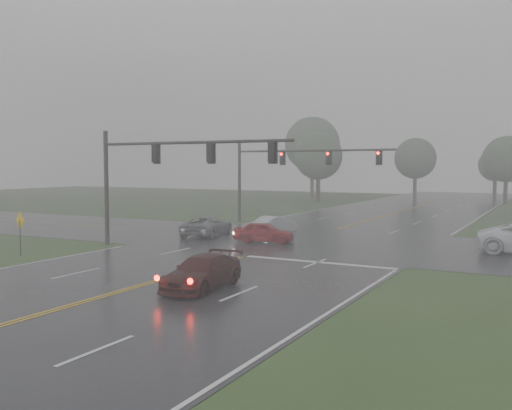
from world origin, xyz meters
The scene contains 16 objects.
ground centered at (0.00, 0.00, 0.00)m, with size 180.00×180.00×0.00m, color #2B441D.
main_road centered at (0.00, 20.00, 0.00)m, with size 18.00×160.00×0.02m, color black.
cross_street centered at (0.00, 22.00, 0.00)m, with size 120.00×14.00×0.02m, color black.
stop_bar centered at (4.50, 14.40, 0.00)m, with size 8.50×0.50×0.01m, color silver.
sedan_maroon centered at (2.62, 6.13, 0.00)m, with size 1.92×4.74×1.37m, color black.
sedan_red centered at (-1.62, 19.98, 0.00)m, with size 1.63×4.06×1.38m, color maroon.
sedan_silver centered at (-3.39, 25.10, 0.00)m, with size 1.38×3.95×1.30m, color #B6B9BF.
car_grey centered at (-7.05, 21.36, 0.00)m, with size 2.43×5.27×1.47m, color slate.
signal_gantry_near centered at (-6.06, 14.30, 5.20)m, with size 13.46×0.32×7.40m.
signal_gantry_far centered at (-5.62, 31.62, 5.17)m, with size 14.52×0.37×7.29m.
sign_diamond_west centered at (-11.34, 8.47, 1.73)m, with size 1.05×0.27×2.56m.
tree_nw_a centered at (-14.14, 60.53, 6.46)m, with size 6.70×6.70×9.83m.
tree_ne_a centered at (9.26, 69.17, 5.98)m, with size 6.19×6.19×9.10m.
tree_n_mid centered at (-4.54, 77.30, 6.24)m, with size 6.46×6.46×9.49m.
tree_nw_b centered at (-19.73, 71.77, 8.55)m, with size 8.84×8.84×12.98m.
tree_n_far centered at (6.21, 87.12, 5.24)m, with size 5.44×5.44×7.99m.
Camera 1 is at (15.79, -13.64, 5.18)m, focal length 40.00 mm.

